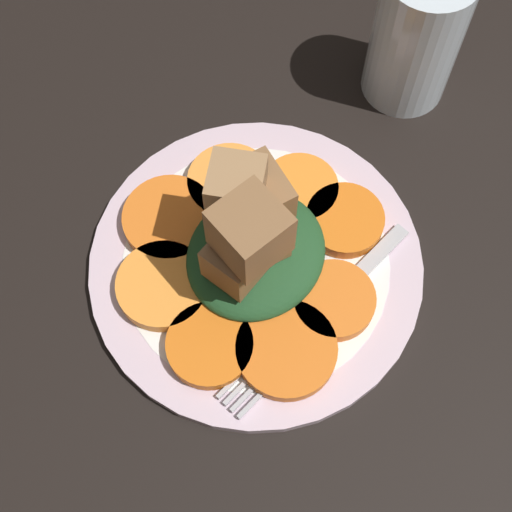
{
  "coord_description": "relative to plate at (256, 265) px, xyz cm",
  "views": [
    {
      "loc": [
        -17.42,
        -12.77,
        52.14
      ],
      "look_at": [
        0.0,
        0.0,
        4.1
      ],
      "focal_mm": 50.0,
      "sensor_mm": 36.0,
      "label": 1
    }
  ],
  "objects": [
    {
      "name": "carrot_slice_4",
      "position": [
        -7.37,
        -1.35,
        1.16
      ],
      "size": [
        6.21,
        6.21,
        1.16
      ],
      "primitive_type": "cylinder",
      "color": "orange",
      "rests_on": "plate"
    },
    {
      "name": "carrot_slice_6",
      "position": [
        0.67,
        -6.54,
        1.16
      ],
      "size": [
        6.03,
        6.03,
        1.16
      ],
      "primitive_type": "cylinder",
      "color": "orange",
      "rests_on": "plate"
    },
    {
      "name": "carrot_slice_7",
      "position": [
        6.58,
        -3.57,
        1.16
      ],
      "size": [
        6.02,
        6.02,
        1.16
      ],
      "primitive_type": "cylinder",
      "color": "orange",
      "rests_on": "plate"
    },
    {
      "name": "water_glass",
      "position": [
        21.37,
        0.48,
        5.65
      ],
      "size": [
        7.09,
        7.09,
        12.33
      ],
      "color": "silver",
      "rests_on": "table_slab"
    },
    {
      "name": "plate",
      "position": [
        0.0,
        0.0,
        0.0
      ],
      "size": [
        25.24,
        25.24,
        1.05
      ],
      "color": "silver",
      "rests_on": "table_slab"
    },
    {
      "name": "carrot_slice_3",
      "position": [
        -5.81,
        4.23,
        1.16
      ],
      "size": [
        6.82,
        6.82,
        1.16
      ],
      "primitive_type": "cylinder",
      "color": "orange",
      "rests_on": "plate"
    },
    {
      "name": "carrot_slice_1",
      "position": [
        4.02,
        5.49,
        1.16
      ],
      "size": [
        6.64,
        6.64,
        1.16
      ],
      "primitive_type": "cylinder",
      "color": "orange",
      "rests_on": "plate"
    },
    {
      "name": "carrot_slice_0",
      "position": [
        6.76,
        0.74,
        1.16
      ],
      "size": [
        5.99,
        5.99,
        1.16
      ],
      "primitive_type": "cylinder",
      "color": "orange",
      "rests_on": "plate"
    },
    {
      "name": "table_slab",
      "position": [
        0.0,
        0.0,
        -1.52
      ],
      "size": [
        120.0,
        120.0,
        2.0
      ],
      "primitive_type": "cube",
      "color": "black",
      "rests_on": "ground"
    },
    {
      "name": "center_pile",
      "position": [
        -0.01,
        0.34,
        4.46
      ],
      "size": [
        10.95,
        9.85,
        11.05
      ],
      "color": "#1E4723",
      "rests_on": "plate"
    },
    {
      "name": "fork",
      "position": [
        -1.14,
        -6.18,
        0.78
      ],
      "size": [
        19.09,
        4.24,
        0.4
      ],
      "rotation": [
        0.0,
        0.0,
        -0.13
      ],
      "color": "#B2B2B7",
      "rests_on": "plate"
    },
    {
      "name": "carrot_slice_5",
      "position": [
        -4.42,
        -5.89,
        1.16
      ],
      "size": [
        7.21,
        7.21,
        1.16
      ],
      "primitive_type": "cylinder",
      "color": "orange",
      "rests_on": "plate"
    },
    {
      "name": "carrot_slice_2",
      "position": [
        -1.24,
        7.28,
        1.16
      ],
      "size": [
        7.17,
        7.17,
        1.16
      ],
      "primitive_type": "cylinder",
      "color": "orange",
      "rests_on": "plate"
    }
  ]
}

